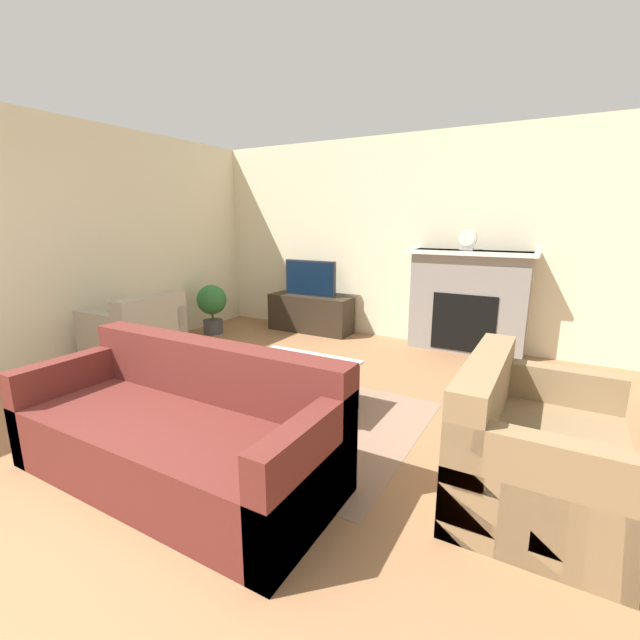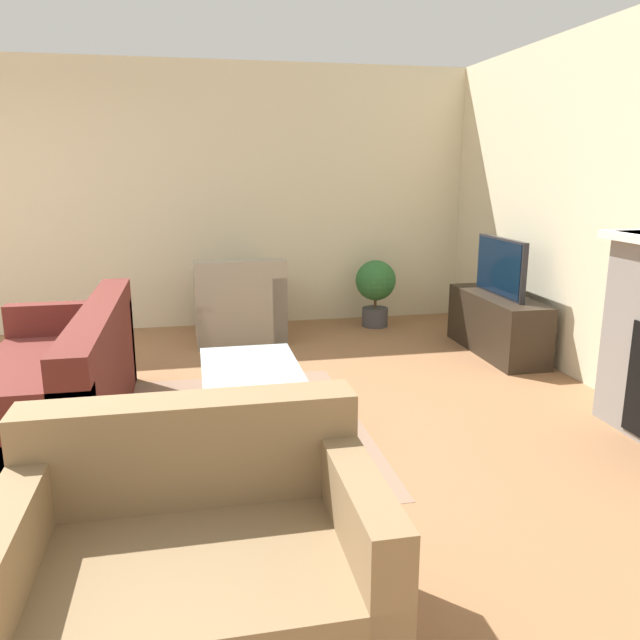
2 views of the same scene
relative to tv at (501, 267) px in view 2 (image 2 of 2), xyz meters
name	(u,v)px [view 2 (image 2 of 2)]	position (x,y,z in m)	size (l,w,h in m)	color
wall_back	(625,212)	(1.15, 0.32, 0.55)	(8.49, 0.06, 2.70)	beige
wall_left	(248,197)	(-1.63, -2.08, 0.55)	(0.06, 7.74, 2.70)	beige
area_rug	(223,431)	(1.29, -2.54, -0.79)	(2.16, 1.81, 0.00)	#896B56
tv_stand	(497,324)	(0.00, 0.00, -0.53)	(1.25, 0.41, 0.54)	#2D2319
tv	(501,267)	(0.00, 0.00, 0.00)	(0.82, 0.06, 0.51)	#232328
couch_sectional	(53,394)	(1.16, -3.57, -0.51)	(2.13, 0.91, 0.82)	#5B231E
couch_loveseat	(196,572)	(3.13, -2.72, -0.50)	(0.87, 1.24, 0.82)	#8C704C
armchair_by_window	(239,309)	(-0.96, -2.26, -0.50)	(0.85, 0.86, 0.82)	#9E937F
coffee_table	(251,373)	(1.29, -2.35, -0.41)	(0.96, 0.61, 0.43)	#333338
potted_plant	(376,286)	(-1.18, -0.80, -0.36)	(0.43, 0.43, 0.71)	#47474C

